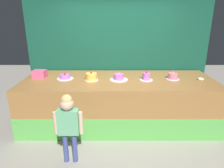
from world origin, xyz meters
TOP-DOWN VIEW (x-y plane):
  - ground_plane at (0.00, 0.00)m, footprint 12.00×12.00m
  - stage_platform at (0.00, 0.69)m, footprint 3.80×1.42m
  - curtain_backdrop at (0.00, 1.50)m, footprint 4.10×0.08m
  - child_figure at (-0.77, -0.55)m, footprint 0.43×0.20m
  - pink_box at (-1.61, 0.82)m, footprint 0.27×0.21m
  - donut at (1.61, 0.65)m, footprint 0.12×0.12m
  - cake_far_left at (-1.08, 0.73)m, footprint 0.32×0.32m
  - cake_left at (-0.54, 0.63)m, footprint 0.27×0.27m
  - cake_center at (0.00, 0.66)m, footprint 0.36×0.36m
  - cake_right at (0.54, 0.65)m, footprint 0.26×0.26m
  - cake_far_right at (1.08, 0.71)m, footprint 0.27×0.27m

SIDE VIEW (x-z plane):
  - ground_plane at x=0.00m, z-range 0.00..0.00m
  - stage_platform at x=0.00m, z-range 0.00..0.94m
  - child_figure at x=-0.77m, z-range 0.16..1.27m
  - donut at x=1.61m, z-range 0.94..0.98m
  - cake_far_left at x=-1.08m, z-range 0.92..1.04m
  - cake_center at x=0.00m, z-range 0.92..1.07m
  - cake_far_right at x=1.08m, z-range 0.91..1.08m
  - cake_right at x=0.54m, z-range 0.92..1.09m
  - cake_left at x=-0.54m, z-range 0.92..1.10m
  - pink_box at x=-1.61m, z-range 0.94..1.09m
  - curtain_backdrop at x=0.00m, z-range 0.00..2.61m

